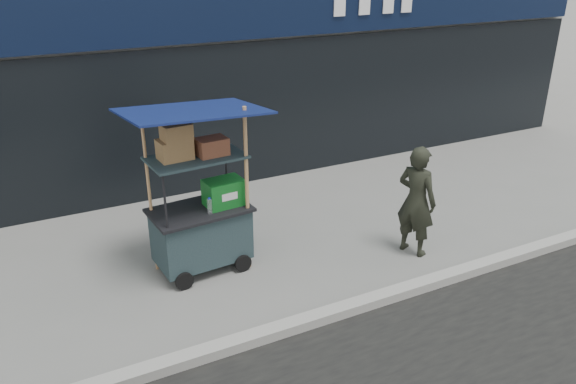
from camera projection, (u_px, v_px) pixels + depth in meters
ground at (342, 303)px, 6.52m from camera, size 80.00×80.00×0.00m
curb at (351, 307)px, 6.34m from camera, size 80.00×0.18×0.12m
vendor_cart at (201, 214)px, 6.94m from camera, size 1.69×1.26×2.17m
vendor_man at (416, 201)px, 7.33m from camera, size 0.53×0.64×1.51m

